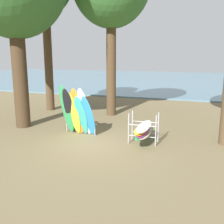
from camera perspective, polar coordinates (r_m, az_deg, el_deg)
name	(u,v)px	position (r m, az deg, el deg)	size (l,w,h in m)	color
ground_plane	(95,145)	(10.53, -3.65, -7.28)	(80.00, 80.00, 0.00)	brown
lake_water	(174,80)	(39.49, 13.36, 6.85)	(80.00, 36.00, 0.10)	slate
leaning_board_pile	(77,113)	(11.65, -7.62, -0.18)	(1.73, 0.90, 2.28)	#339E56
board_storage_rack	(144,130)	(10.77, 6.90, -3.82)	(1.15, 2.13, 1.25)	#9EA0A5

